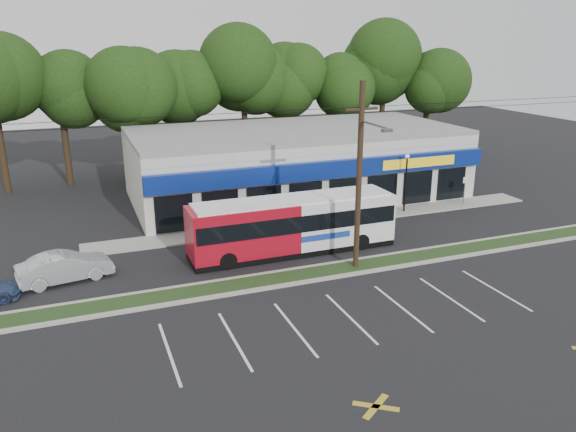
{
  "coord_description": "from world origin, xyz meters",
  "views": [
    {
      "loc": [
        -10.68,
        -24.07,
        12.05
      ],
      "look_at": [
        0.59,
        5.0,
        2.06
      ],
      "focal_mm": 35.0,
      "sensor_mm": 36.0,
      "label": 1
    }
  ],
  "objects_px": {
    "lamp_post": "(406,176)",
    "pedestrian_a": "(369,210)",
    "car_silver": "(65,267)",
    "pedestrian_b": "(337,210)",
    "metrobus": "(293,224)",
    "utility_pole": "(357,172)",
    "car_dark": "(326,219)",
    "sign_post": "(465,186)"
  },
  "relations": [
    {
      "from": "metrobus",
      "to": "sign_post",
      "type": "bearing_deg",
      "value": 14.64
    },
    {
      "from": "utility_pole",
      "to": "pedestrian_b",
      "type": "bearing_deg",
      "value": 70.51
    },
    {
      "from": "car_dark",
      "to": "lamp_post",
      "type": "bearing_deg",
      "value": -79.86
    },
    {
      "from": "car_dark",
      "to": "pedestrian_a",
      "type": "bearing_deg",
      "value": -84.69
    },
    {
      "from": "car_dark",
      "to": "pedestrian_a",
      "type": "distance_m",
      "value": 3.56
    },
    {
      "from": "sign_post",
      "to": "pedestrian_a",
      "type": "distance_m",
      "value": 8.56
    },
    {
      "from": "pedestrian_b",
      "to": "metrobus",
      "type": "bearing_deg",
      "value": 55.0
    },
    {
      "from": "lamp_post",
      "to": "pedestrian_a",
      "type": "xyz_separation_m",
      "value": [
        -3.49,
        -1.17,
        -1.79
      ]
    },
    {
      "from": "utility_pole",
      "to": "pedestrian_a",
      "type": "xyz_separation_m",
      "value": [
        4.68,
        6.71,
        -4.53
      ]
    },
    {
      "from": "sign_post",
      "to": "pedestrian_b",
      "type": "distance_m",
      "value": 10.51
    },
    {
      "from": "sign_post",
      "to": "pedestrian_a",
      "type": "relative_size",
      "value": 1.26
    },
    {
      "from": "sign_post",
      "to": "pedestrian_a",
      "type": "height_order",
      "value": "sign_post"
    },
    {
      "from": "car_dark",
      "to": "pedestrian_a",
      "type": "xyz_separation_m",
      "value": [
        3.51,
        0.56,
        0.06
      ]
    },
    {
      "from": "lamp_post",
      "to": "metrobus",
      "type": "distance_m",
      "value": 11.18
    },
    {
      "from": "sign_post",
      "to": "car_silver",
      "type": "distance_m",
      "value": 28.0
    },
    {
      "from": "pedestrian_b",
      "to": "utility_pole",
      "type": "bearing_deg",
      "value": 85.66
    },
    {
      "from": "car_dark",
      "to": "pedestrian_b",
      "type": "distance_m",
      "value": 2.08
    },
    {
      "from": "car_silver",
      "to": "pedestrian_a",
      "type": "bearing_deg",
      "value": -92.74
    },
    {
      "from": "pedestrian_b",
      "to": "sign_post",
      "type": "bearing_deg",
      "value": -164.44
    },
    {
      "from": "lamp_post",
      "to": "pedestrian_a",
      "type": "height_order",
      "value": "lamp_post"
    },
    {
      "from": "utility_pole",
      "to": "car_dark",
      "type": "xyz_separation_m",
      "value": [
        1.17,
        6.15,
        -4.59
      ]
    },
    {
      "from": "sign_post",
      "to": "car_silver",
      "type": "xyz_separation_m",
      "value": [
        -27.74,
        -3.69,
        -0.79
      ]
    },
    {
      "from": "car_dark",
      "to": "sign_post",
      "type": "bearing_deg",
      "value": -86.57
    },
    {
      "from": "utility_pole",
      "to": "sign_post",
      "type": "distance_m",
      "value": 15.71
    },
    {
      "from": "sign_post",
      "to": "car_dark",
      "type": "xyz_separation_m",
      "value": [
        -12.0,
        -1.5,
        -0.73
      ]
    },
    {
      "from": "lamp_post",
      "to": "pedestrian_a",
      "type": "distance_m",
      "value": 4.09
    },
    {
      "from": "utility_pole",
      "to": "lamp_post",
      "type": "distance_m",
      "value": 11.67
    },
    {
      "from": "lamp_post",
      "to": "utility_pole",
      "type": "bearing_deg",
      "value": -136.05
    },
    {
      "from": "metrobus",
      "to": "car_silver",
      "type": "relative_size",
      "value": 2.62
    },
    {
      "from": "metrobus",
      "to": "car_dark",
      "type": "distance_m",
      "value": 4.27
    },
    {
      "from": "lamp_post",
      "to": "car_silver",
      "type": "bearing_deg",
      "value": -170.24
    },
    {
      "from": "metrobus",
      "to": "car_dark",
      "type": "bearing_deg",
      "value": 37.85
    },
    {
      "from": "metrobus",
      "to": "lamp_post",
      "type": "bearing_deg",
      "value": 22.41
    },
    {
      "from": "metrobus",
      "to": "pedestrian_a",
      "type": "xyz_separation_m",
      "value": [
        6.79,
        3.13,
        -0.85
      ]
    },
    {
      "from": "utility_pole",
      "to": "car_dark",
      "type": "relative_size",
      "value": 10.37
    },
    {
      "from": "lamp_post",
      "to": "car_silver",
      "type": "height_order",
      "value": "lamp_post"
    },
    {
      "from": "lamp_post",
      "to": "sign_post",
      "type": "xyz_separation_m",
      "value": [
        5.0,
        -0.23,
        -1.12
      ]
    },
    {
      "from": "metrobus",
      "to": "pedestrian_a",
      "type": "distance_m",
      "value": 7.53
    },
    {
      "from": "car_silver",
      "to": "pedestrian_b",
      "type": "xyz_separation_m",
      "value": [
        17.25,
        3.61,
        0.11
      ]
    },
    {
      "from": "lamp_post",
      "to": "car_silver",
      "type": "distance_m",
      "value": 23.15
    },
    {
      "from": "utility_pole",
      "to": "pedestrian_a",
      "type": "relative_size",
      "value": 28.25
    },
    {
      "from": "utility_pole",
      "to": "car_silver",
      "type": "bearing_deg",
      "value": 164.79
    }
  ]
}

